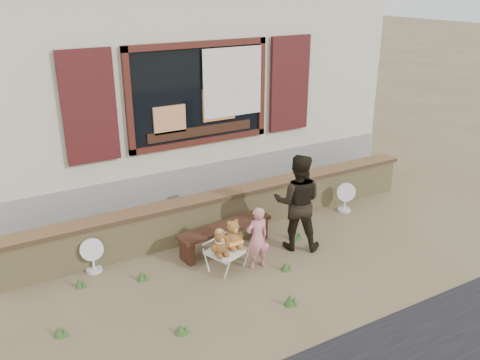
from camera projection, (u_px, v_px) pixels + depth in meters
ground at (260, 256)px, 7.51m from camera, size 80.00×80.00×0.00m
shopfront at (146, 74)px, 10.40m from camera, size 8.04×5.13×4.00m
brick_wall at (228, 210)px, 8.19m from camera, size 7.10×0.36×0.67m
bench at (225, 231)px, 7.62m from camera, size 1.55×0.50×0.39m
folding_chair at (226, 252)px, 7.07m from camera, size 0.61×0.58×0.30m
teddy_bear_left at (219, 242)px, 6.89m from camera, size 0.34×0.32×0.37m
teddy_bear_right at (233, 233)px, 7.09m from camera, size 0.38×0.35×0.42m
child at (257, 238)px, 7.06m from camera, size 0.34×0.23×0.93m
adult at (298, 202)px, 7.50m from camera, size 0.91×0.88×1.48m
fan_left at (92, 255)px, 7.03m from camera, size 0.33×0.22×0.52m
fan_right at (345, 197)px, 8.87m from camera, size 0.34×0.24×0.54m
grass_tufts at (222, 273)px, 6.93m from camera, size 3.87×1.83×0.16m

